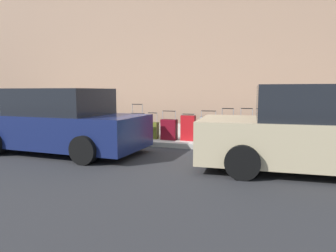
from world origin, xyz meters
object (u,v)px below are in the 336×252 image
Objects in this scene: suitcase_navy_2 at (246,131)px; suitcase_olive_7 at (153,130)px; parked_car_beige_0 at (322,132)px; suitcase_olive_0 at (285,132)px; suitcase_black_1 at (265,132)px; bollard_post at (96,125)px; suitcase_teal_3 at (227,131)px; suitcase_maroon_6 at (169,130)px; fire_hydrant at (113,124)px; parking_meter at (320,115)px; parked_car_navy_1 at (62,123)px; suitcase_black_8 at (137,126)px; suitcase_silver_4 at (208,129)px; suitcase_red_5 at (188,128)px.

suitcase_olive_7 is (2.78, 0.07, -0.09)m from suitcase_navy_2.
parked_car_beige_0 is (-4.37, 2.04, 0.40)m from suitcase_olive_7.
parked_car_beige_0 is (-0.59, 2.00, 0.28)m from suitcase_olive_0.
suitcase_olive_0 is 0.50m from suitcase_black_1.
suitcase_teal_3 is at bearing -178.40° from bollard_post.
fire_hydrant is at bearing -2.37° from suitcase_maroon_6.
parking_meter is at bearing -176.51° from bollard_post.
parked_car_navy_1 reaches higher than parking_meter.
suitcase_maroon_6 is 1.06m from suitcase_black_8.
suitcase_olive_7 is 4.83m from parked_car_beige_0.
suitcase_maroon_6 is 0.83× the size of suitcase_black_8.
suitcase_olive_7 is 0.17× the size of parked_car_beige_0.
parked_car_navy_1 is at bearing 58.76° from suitcase_black_8.
fire_hydrant is at bearing -0.53° from suitcase_teal_3.
suitcase_silver_4 is 0.20× the size of parked_car_navy_1.
suitcase_navy_2 is (0.51, -0.03, 0.01)m from suitcase_black_1.
suitcase_black_8 is at bearing -22.61° from parked_car_beige_0.
parking_meter reaches higher than suitcase_black_1.
parked_car_beige_0 reaches higher than parked_car_navy_1.
suitcase_navy_2 is 4.16m from fire_hydrant.
suitcase_black_1 is 5.20m from bollard_post.
parked_car_navy_1 is at bearing 19.92° from suitcase_olive_0.
suitcase_teal_3 is 1.73m from suitcase_maroon_6.
suitcase_teal_3 is at bearing 169.76° from suitcase_silver_4.
suitcase_black_1 is 0.89× the size of suitcase_olive_7.
suitcase_olive_7 is 0.18× the size of parked_car_navy_1.
bollard_post is at bearing 3.63° from suitcase_olive_7.
fire_hydrant is (3.08, 0.07, 0.05)m from suitcase_silver_4.
suitcase_red_5 is (2.16, 0.04, 0.04)m from suitcase_black_1.
parked_car_navy_1 is (2.87, 2.04, 0.26)m from suitcase_red_5.
suitcase_maroon_6 reaches higher than fire_hydrant.
suitcase_silver_4 is (1.07, -0.02, 0.01)m from suitcase_navy_2.
parking_meter is at bearing -170.24° from suitcase_black_1.
suitcase_maroon_6 is 4.16m from parking_meter.
suitcase_navy_2 is 1.24× the size of suitcase_red_5.
parking_meter is (-4.66, -0.28, 0.57)m from suitcase_olive_7.
parked_car_beige_0 reaches higher than suitcase_red_5.
suitcase_teal_3 is at bearing -178.47° from suitcase_maroon_6.
bollard_post is (5.20, 0.16, 0.05)m from suitcase_black_1.
suitcase_silver_4 is at bearing -172.76° from suitcase_maroon_6.
suitcase_olive_0 reaches higher than bollard_post.
suitcase_silver_4 reaches higher than bollard_post.
suitcase_olive_0 is at bearing 170.98° from suitcase_black_1.
suitcase_olive_0 is 1.00× the size of suitcase_black_8.
suitcase_maroon_6 is 1.09× the size of suitcase_olive_7.
suitcase_navy_2 is 1.01× the size of suitcase_teal_3.
parked_car_navy_1 reaches higher than suitcase_olive_7.
suitcase_red_5 reaches higher than fire_hydrant.
suitcase_olive_0 is 1.03m from parking_meter.
suitcase_navy_2 reaches higher than suitcase_red_5.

